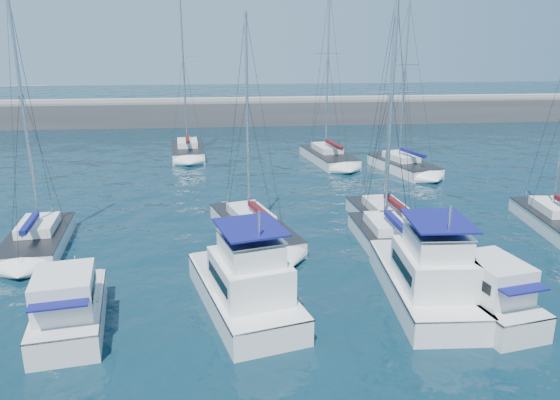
{
  "coord_description": "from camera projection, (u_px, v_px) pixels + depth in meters",
  "views": [
    {
      "loc": [
        -5.27,
        -22.31,
        11.93
      ],
      "look_at": [
        -2.45,
        6.42,
        3.0
      ],
      "focal_mm": 35.0,
      "sensor_mm": 36.0,
      "label": 1
    }
  ],
  "objects": [
    {
      "name": "breakwater",
      "position": [
        265.0,
        115.0,
        74.35
      ],
      "size": [
        160.0,
        6.0,
        4.45
      ],
      "color": "#424244",
      "rests_on": "ground"
    },
    {
      "name": "sailboat_back_c",
      "position": [
        403.0,
        166.0,
        48.51
      ],
      "size": [
        5.03,
        8.08,
        14.75
      ],
      "rotation": [
        0.0,
        0.0,
        0.28
      ],
      "color": "white",
      "rests_on": "ground"
    },
    {
      "name": "sailboat_mid_c",
      "position": [
        387.0,
        238.0,
        31.52
      ],
      "size": [
        3.14,
        7.29,
        14.01
      ],
      "rotation": [
        0.0,
        0.0,
        0.03
      ],
      "color": "white",
      "rests_on": "ground"
    },
    {
      "name": "sailboat_back_a",
      "position": [
        188.0,
        151.0,
        54.52
      ],
      "size": [
        3.71,
        7.82,
        15.47
      ],
      "rotation": [
        0.0,
        0.0,
        0.09
      ],
      "color": "white",
      "rests_on": "ground"
    },
    {
      "name": "motor_yacht_stbd_inner",
      "position": [
        427.0,
        279.0,
        24.84
      ],
      "size": [
        3.82,
        8.79,
        4.69
      ],
      "rotation": [
        0.0,
        0.0,
        -0.05
      ],
      "color": "white",
      "rests_on": "ground"
    },
    {
      "name": "ground",
      "position": [
        346.0,
        301.0,
        25.22
      ],
      "size": [
        220.0,
        220.0,
        0.0
      ],
      "primitive_type": "plane",
      "color": "black",
      "rests_on": "ground"
    },
    {
      "name": "sailboat_back_b",
      "position": [
        328.0,
        156.0,
        52.06
      ],
      "size": [
        4.59,
        8.78,
        16.1
      ],
      "rotation": [
        0.0,
        0.0,
        0.18
      ],
      "color": "silver",
      "rests_on": "ground"
    },
    {
      "name": "motor_yacht_stbd_outer",
      "position": [
        484.0,
        295.0,
        23.75
      ],
      "size": [
        3.67,
        6.57,
        3.2
      ],
      "rotation": [
        0.0,
        0.0,
        0.2
      ],
      "color": "silver",
      "rests_on": "ground"
    },
    {
      "name": "motor_yacht_port_inner",
      "position": [
        246.0,
        288.0,
        24.02
      ],
      "size": [
        5.35,
        8.8,
        4.69
      ],
      "rotation": [
        0.0,
        0.0,
        0.26
      ],
      "color": "white",
      "rests_on": "ground"
    },
    {
      "name": "sailboat_mid_a",
      "position": [
        38.0,
        240.0,
        31.24
      ],
      "size": [
        3.74,
        7.47,
        14.59
      ],
      "rotation": [
        0.0,
        0.0,
        0.1
      ],
      "color": "white",
      "rests_on": "ground"
    },
    {
      "name": "sailboat_mid_b",
      "position": [
        254.0,
        228.0,
        33.14
      ],
      "size": [
        5.49,
        9.31,
        13.38
      ],
      "rotation": [
        0.0,
        0.0,
        0.3
      ],
      "color": "silver",
      "rests_on": "ground"
    },
    {
      "name": "sailboat_mid_e",
      "position": [
        557.0,
        220.0,
        34.45
      ],
      "size": [
        3.77,
        7.85,
        14.3
      ],
      "rotation": [
        0.0,
        0.0,
        -0.09
      ],
      "color": "white",
      "rests_on": "ground"
    },
    {
      "name": "motor_yacht_port_outer",
      "position": [
        69.0,
        310.0,
        22.48
      ],
      "size": [
        3.61,
        6.37,
        3.2
      ],
      "rotation": [
        0.0,
        0.0,
        0.16
      ],
      "color": "silver",
      "rests_on": "ground"
    },
    {
      "name": "sailboat_mid_d",
      "position": [
        388.0,
        220.0,
        34.59
      ],
      "size": [
        3.8,
        8.31,
        14.3
      ],
      "rotation": [
        0.0,
        0.0,
        0.08
      ],
      "color": "silver",
      "rests_on": "ground"
    }
  ]
}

